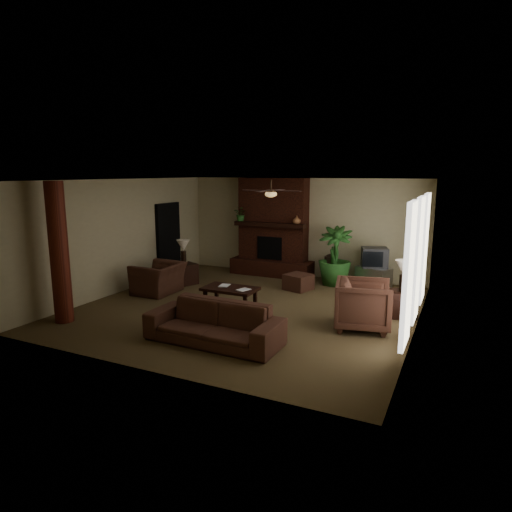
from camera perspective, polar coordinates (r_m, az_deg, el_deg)
The scene contains 23 objects.
room_shell at distance 9.57m, azimuth -1.03°, elevation 1.36°, with size 7.00×7.00×7.00m.
fireplace at distance 12.83m, azimuth 2.17°, elevation 2.66°, with size 2.40×0.70×2.80m.
windows at distance 8.84m, azimuth 20.06°, elevation -0.42°, with size 0.08×3.65×2.35m.
log_column at distance 9.50m, azimuth -24.01°, elevation 0.35°, with size 0.36×0.36×2.80m, color maroon.
doorway at distance 12.93m, azimuth -11.20°, elevation 2.05°, with size 0.10×1.00×2.10m, color black.
ceiling_fan at distance 9.56m, azimuth 1.93°, elevation 8.16°, with size 1.35×1.35×0.37m.
sofa at distance 7.86m, azimuth -5.45°, elevation -7.78°, with size 2.42×0.71×0.94m, color #4D2D21.
armchair_left at distance 11.21m, azimuth -12.44°, elevation -2.20°, with size 1.14×0.74×1.00m, color #4D2D21.
armchair_right at distance 8.72m, azimuth 13.65°, elevation -5.82°, with size 1.01×0.95×1.04m, color #4D2D21.
coffee_table at distance 9.92m, azimuth -3.35°, elevation -4.40°, with size 1.20×0.70×0.43m.
ottoman at distance 11.38m, azimuth 5.48°, elevation -3.34°, with size 0.60×0.60×0.40m, color #4D2D21.
tv_stand at distance 12.10m, azimuth 14.88°, elevation -2.56°, with size 0.85×0.50×0.50m, color #B1B1B4.
tv at distance 11.98m, azimuth 15.01°, elevation -0.20°, with size 0.77×0.70×0.52m.
floor_vase at distance 12.30m, azimuth 9.56°, elevation -1.26°, with size 0.34×0.34×0.77m.
floor_plant at distance 11.96m, azimuth 10.05°, elevation -1.61°, with size 0.87×1.56×0.87m, color #2B5D25.
side_table_left at distance 12.03m, azimuth -9.01°, elevation -2.28°, with size 0.50×0.50×0.55m, color black.
lamp_left at distance 11.90m, azimuth -9.35°, elevation 1.13°, with size 0.36×0.36×0.65m.
side_table_right at distance 9.71m, azimuth 18.24°, elevation -5.86°, with size 0.50×0.50×0.55m, color black.
lamp_right at distance 9.50m, azimuth 18.47°, elevation -1.72°, with size 0.39×0.39×0.65m.
mantel_plant at distance 12.88m, azimuth -1.94°, elevation 5.24°, with size 0.38×0.42×0.33m, color #2B5D25.
mantel_vase at distance 12.21m, azimuth 5.27°, elevation 4.64°, with size 0.22×0.23×0.22m, color #945F3B.
book_a at distance 10.02m, azimuth -4.69°, elevation -3.06°, with size 0.22×0.03×0.29m, color #999999.
book_b at distance 9.70m, azimuth -2.08°, elevation -3.50°, with size 0.21×0.02×0.29m, color #999999.
Camera 1 is at (4.20, -8.46, 2.96)m, focal length 31.07 mm.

